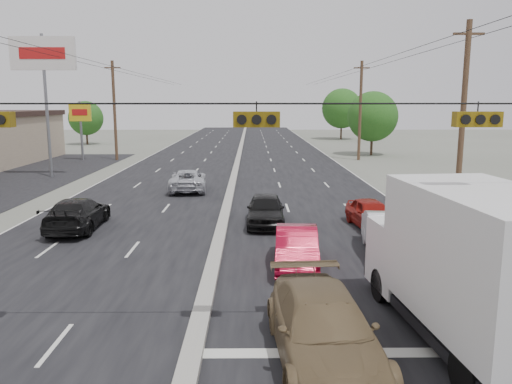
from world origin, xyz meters
TOP-DOWN VIEW (x-y plane):
  - ground at (0.00, 0.00)m, footprint 200.00×200.00m
  - road_surface at (0.00, 30.00)m, footprint 20.00×160.00m
  - center_median at (0.00, 30.00)m, footprint 0.50×160.00m
  - parking_lot at (-17.00, 25.00)m, footprint 10.00×42.00m
  - utility_pole_left_c at (-12.50, 40.00)m, footprint 1.60×0.30m
  - utility_pole_right_b at (12.50, 15.00)m, footprint 1.60×0.30m
  - utility_pole_right_c at (12.50, 40.00)m, footprint 1.60×0.30m
  - traffic_signals at (1.40, 0.00)m, footprint 25.00×0.30m
  - pole_sign_billboard at (-14.50, 28.00)m, footprint 5.00×0.25m
  - pole_sign_far at (-16.00, 40.00)m, footprint 2.20×0.25m
  - tree_left_far at (-22.00, 60.00)m, footprint 4.80×4.80m
  - tree_right_mid at (15.00, 45.00)m, footprint 5.60×5.60m
  - tree_right_far at (16.00, 70.00)m, footprint 6.40×6.40m
  - box_truck at (6.63, 0.10)m, footprint 3.36×7.88m
  - tan_sedan at (3.00, -0.87)m, footprint 2.56×5.56m
  - red_sedan at (3.00, 5.86)m, footprint 1.77×4.32m
  - queue_car_a at (2.07, 12.10)m, footprint 1.88×4.43m
  - queue_car_b at (6.70, 7.19)m, footprint 2.14×4.88m
  - queue_car_d at (9.60, 5.40)m, footprint 2.39×5.00m
  - queue_car_e at (7.00, 11.42)m, footprint 2.01×4.15m
  - oncoming_near at (-6.70, 11.32)m, footprint 2.26×5.17m
  - oncoming_far at (-2.88, 21.71)m, footprint 2.79×5.31m

SIDE VIEW (x-z plane):
  - ground at x=0.00m, z-range 0.00..0.00m
  - road_surface at x=0.00m, z-range -0.01..0.01m
  - parking_lot at x=-17.00m, z-range -0.01..0.01m
  - center_median at x=0.00m, z-range 0.00..0.20m
  - queue_car_e at x=7.00m, z-range 0.00..1.36m
  - red_sedan at x=3.00m, z-range 0.00..1.39m
  - queue_car_d at x=9.60m, z-range 0.00..1.40m
  - oncoming_far at x=-2.88m, z-range 0.00..1.43m
  - oncoming_near at x=-6.70m, z-range 0.00..1.48m
  - queue_car_a at x=2.07m, z-range 0.00..1.49m
  - queue_car_b at x=6.70m, z-range 0.00..1.56m
  - tan_sedan at x=3.00m, z-range 0.00..1.57m
  - box_truck at x=6.63m, z-range 0.05..3.94m
  - tree_left_far at x=-22.00m, z-range 0.66..6.78m
  - tree_right_mid at x=15.00m, z-range 0.77..7.91m
  - pole_sign_far at x=-16.00m, z-range 1.41..7.41m
  - tree_right_far at x=16.00m, z-range 0.88..9.04m
  - utility_pole_left_c at x=-12.50m, z-range 0.11..10.11m
  - utility_pole_right_b at x=12.50m, z-range 0.11..10.11m
  - utility_pole_right_c at x=12.50m, z-range 0.11..10.11m
  - traffic_signals at x=1.40m, z-range 5.22..5.77m
  - pole_sign_billboard at x=-14.50m, z-range 3.37..14.37m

